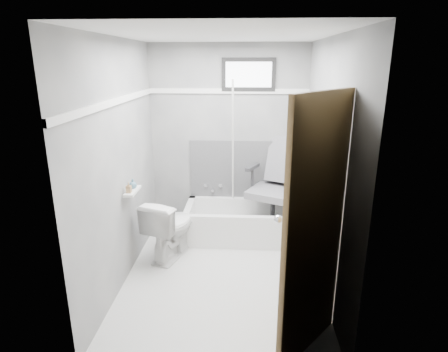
# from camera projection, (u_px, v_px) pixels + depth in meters

# --- Properties ---
(floor) EXTENTS (2.60, 2.60, 0.00)m
(floor) POSITION_uv_depth(u_px,v_px,m) (222.00, 276.00, 3.97)
(floor) COLOR silver
(floor) RESTS_ON ground
(ceiling) EXTENTS (2.60, 2.60, 0.00)m
(ceiling) POSITION_uv_depth(u_px,v_px,m) (222.00, 35.00, 3.26)
(ceiling) COLOR silver
(ceiling) RESTS_ON floor
(wall_back) EXTENTS (2.00, 0.02, 2.40)m
(wall_back) POSITION_uv_depth(u_px,v_px,m) (228.00, 140.00, 4.85)
(wall_back) COLOR slate
(wall_back) RESTS_ON floor
(wall_front) EXTENTS (2.00, 0.02, 2.40)m
(wall_front) POSITION_uv_depth(u_px,v_px,m) (209.00, 222.00, 2.37)
(wall_front) COLOR slate
(wall_front) RESTS_ON floor
(wall_left) EXTENTS (0.02, 2.60, 2.40)m
(wall_left) POSITION_uv_depth(u_px,v_px,m) (120.00, 165.00, 3.67)
(wall_left) COLOR slate
(wall_left) RESTS_ON floor
(wall_right) EXTENTS (0.02, 2.60, 2.40)m
(wall_right) POSITION_uv_depth(u_px,v_px,m) (327.00, 168.00, 3.56)
(wall_right) COLOR slate
(wall_right) RESTS_ON floor
(bathtub) EXTENTS (1.50, 0.70, 0.42)m
(bathtub) POSITION_uv_depth(u_px,v_px,m) (244.00, 222.00, 4.78)
(bathtub) COLOR white
(bathtub) RESTS_ON floor
(office_chair) EXTENTS (0.89, 0.89, 1.15)m
(office_chair) POSITION_uv_depth(u_px,v_px,m) (274.00, 186.00, 4.63)
(office_chair) COLOR slate
(office_chair) RESTS_ON bathtub
(toilet) EXTENTS (0.61, 0.81, 0.70)m
(toilet) POSITION_uv_depth(u_px,v_px,m) (170.00, 228.00, 4.28)
(toilet) COLOR white
(toilet) RESTS_ON floor
(door) EXTENTS (0.78, 0.78, 2.00)m
(door) POSITION_uv_depth(u_px,v_px,m) (362.00, 253.00, 2.40)
(door) COLOR brown
(door) RESTS_ON floor
(window) EXTENTS (0.66, 0.04, 0.40)m
(window) POSITION_uv_depth(u_px,v_px,m) (249.00, 75.00, 4.58)
(window) COLOR black
(window) RESTS_ON wall_back
(backerboard) EXTENTS (1.50, 0.02, 0.78)m
(backerboard) POSITION_uv_depth(u_px,v_px,m) (247.00, 170.00, 4.95)
(backerboard) COLOR #4C4C4F
(backerboard) RESTS_ON wall_back
(trim_back) EXTENTS (2.00, 0.02, 0.06)m
(trim_back) POSITION_uv_depth(u_px,v_px,m) (228.00, 91.00, 4.66)
(trim_back) COLOR white
(trim_back) RESTS_ON wall_back
(trim_left) EXTENTS (0.02, 2.60, 0.06)m
(trim_left) POSITION_uv_depth(u_px,v_px,m) (116.00, 101.00, 3.48)
(trim_left) COLOR white
(trim_left) RESTS_ON wall_left
(pole) EXTENTS (0.02, 0.53, 1.89)m
(pole) POSITION_uv_depth(u_px,v_px,m) (233.00, 156.00, 4.66)
(pole) COLOR silver
(pole) RESTS_ON bathtub
(shelf) EXTENTS (0.10, 0.32, 0.02)m
(shelf) POSITION_uv_depth(u_px,v_px,m) (132.00, 191.00, 3.84)
(shelf) COLOR silver
(shelf) RESTS_ON wall_left
(soap_bottle_a) EXTENTS (0.05, 0.05, 0.11)m
(soap_bottle_a) POSITION_uv_depth(u_px,v_px,m) (129.00, 187.00, 3.75)
(soap_bottle_a) COLOR #9E794F
(soap_bottle_a) RESTS_ON shelf
(soap_bottle_b) EXTENTS (0.10, 0.10, 0.11)m
(soap_bottle_b) POSITION_uv_depth(u_px,v_px,m) (133.00, 184.00, 3.88)
(soap_bottle_b) COLOR slate
(soap_bottle_b) RESTS_ON shelf
(faucet) EXTENTS (0.26, 0.10, 0.16)m
(faucet) POSITION_uv_depth(u_px,v_px,m) (213.00, 188.00, 5.03)
(faucet) COLOR silver
(faucet) RESTS_ON wall_back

